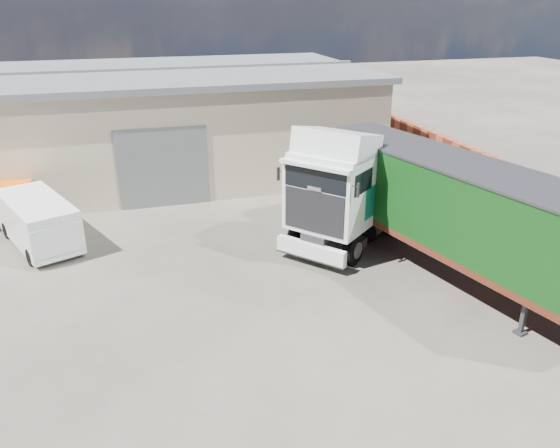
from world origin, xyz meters
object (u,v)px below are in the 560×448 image
object	(u,v)px
panel_van	(40,223)
orange_skip	(1,206)
tractor_unit	(343,195)
box_trailer	(450,206)

from	to	relation	value
panel_van	orange_skip	bearing A→B (deg)	99.44
tractor_unit	panel_van	xyz separation A→B (m)	(-10.99, 2.96, -1.04)
tractor_unit	panel_van	world-z (taller)	tractor_unit
tractor_unit	box_trailer	xyz separation A→B (m)	(2.52, -3.10, 0.45)
box_trailer	orange_skip	xyz separation A→B (m)	(-15.34, 8.97, -1.65)
panel_van	orange_skip	world-z (taller)	panel_van
tractor_unit	box_trailer	bearing A→B (deg)	-0.61
tractor_unit	orange_skip	distance (m)	14.15
tractor_unit	orange_skip	xyz separation A→B (m)	(-12.82, 5.87, -1.21)
box_trailer	orange_skip	distance (m)	17.85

